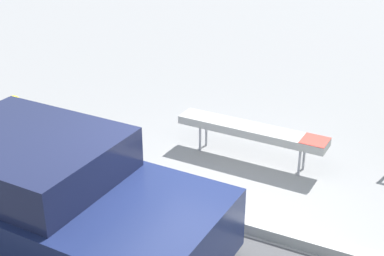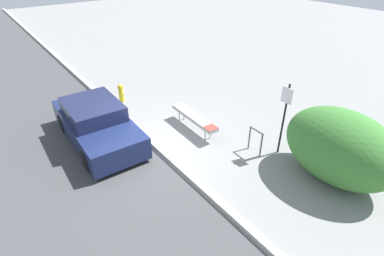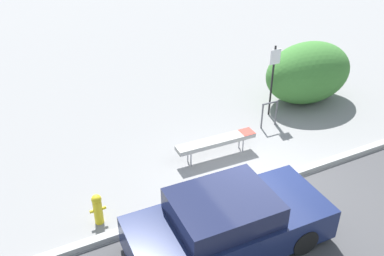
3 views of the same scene
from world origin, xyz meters
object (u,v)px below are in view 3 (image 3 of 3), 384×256
at_px(fire_hydrant, 98,208).
at_px(parked_car_near, 228,223).
at_px(bike_rack, 269,112).
at_px(bench, 216,141).
at_px(sign_post, 273,75).

xyz_separation_m(fire_hydrant, parked_car_near, (2.18, -1.85, 0.21)).
bearing_deg(bike_rack, bench, -162.62).
xyz_separation_m(bike_rack, sign_post, (0.45, 0.59, 0.88)).
relative_size(bike_rack, parked_car_near, 0.20).
bearing_deg(parked_car_near, sign_post, 47.77).
height_order(bench, sign_post, sign_post).
distance_m(sign_post, parked_car_near, 5.88).
bearing_deg(fire_hydrant, parked_car_near, -40.41).
xyz_separation_m(sign_post, parked_car_near, (-4.04, -4.21, -0.77)).
distance_m(bike_rack, fire_hydrant, 6.03).
bearing_deg(sign_post, parked_car_near, -133.81).
relative_size(sign_post, fire_hydrant, 3.01).
height_order(bench, bike_rack, bike_rack).
relative_size(bench, parked_car_near, 0.54).
xyz_separation_m(bench, bike_rack, (2.21, 0.69, 0.02)).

